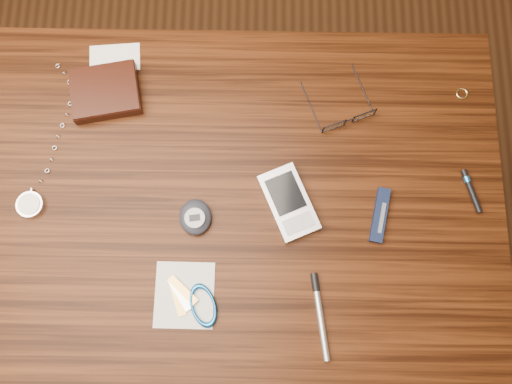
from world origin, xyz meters
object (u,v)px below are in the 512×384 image
(eyeglasses, at_px, (348,118))
(pocket_knife, at_px, (380,215))
(desk, at_px, (224,220))
(pocket_watch, at_px, (32,200))
(pda_phone, at_px, (289,203))
(silver_pen, at_px, (319,309))
(wallet_and_card, at_px, (105,91))
(pedometer, at_px, (195,217))
(notepad_keys, at_px, (194,300))

(eyeglasses, bearing_deg, pocket_knife, -73.67)
(desk, bearing_deg, pocket_watch, 178.09)
(pda_phone, bearing_deg, silver_pen, -74.23)
(desk, distance_m, pocket_knife, 0.30)
(pocket_watch, xyz_separation_m, pda_phone, (0.45, 0.00, 0.00))
(eyeglasses, bearing_deg, pda_phone, -123.92)
(wallet_and_card, bearing_deg, pda_phone, -31.13)
(eyeglasses, bearing_deg, wallet_and_card, 174.26)
(pda_phone, distance_m, pedometer, 0.16)
(wallet_and_card, height_order, pedometer, same)
(pedometer, xyz_separation_m, silver_pen, (0.21, -0.15, -0.01))
(desk, height_order, wallet_and_card, wallet_and_card)
(pocket_watch, distance_m, pocket_knife, 0.61)
(pda_phone, relative_size, pedometer, 2.04)
(pocket_watch, height_order, silver_pen, pocket_watch)
(desk, relative_size, eyeglasses, 7.21)
(pocket_watch, distance_m, silver_pen, 0.53)
(pocket_watch, xyz_separation_m, pedometer, (0.29, -0.03, 0.01))
(wallet_and_card, relative_size, pocket_knife, 1.69)
(wallet_and_card, relative_size, notepad_keys, 1.38)
(desk, relative_size, pocket_knife, 10.08)
(wallet_and_card, relative_size, pda_phone, 1.17)
(desk, height_order, notepad_keys, notepad_keys)
(pocket_watch, bearing_deg, pocket_knife, -1.69)
(pocket_watch, relative_size, pedometer, 4.21)
(pedometer, relative_size, silver_pen, 0.49)
(wallet_and_card, height_order, pda_phone, wallet_and_card)
(desk, bearing_deg, eyeglasses, 37.23)
(wallet_and_card, bearing_deg, pocket_knife, -24.21)
(wallet_and_card, bearing_deg, pocket_watch, -119.18)
(pda_phone, xyz_separation_m, notepad_keys, (-0.16, -0.17, -0.01))
(desk, xyz_separation_m, pocket_watch, (-0.33, 0.01, 0.11))
(desk, distance_m, pda_phone, 0.16)
(pedometer, bearing_deg, desk, 20.33)
(desk, bearing_deg, silver_pen, -44.67)
(wallet_and_card, distance_m, silver_pen, 0.54)
(wallet_and_card, distance_m, eyeglasses, 0.44)
(eyeglasses, bearing_deg, desk, -142.77)
(eyeglasses, bearing_deg, silver_pen, -99.33)
(pda_phone, height_order, pedometer, pedometer)
(pocket_watch, relative_size, notepad_keys, 2.43)
(pda_phone, bearing_deg, pocket_watch, -179.80)
(desk, bearing_deg, pedometer, -159.67)
(eyeglasses, distance_m, pedometer, 0.33)
(eyeglasses, distance_m, pocket_knife, 0.19)
(silver_pen, bearing_deg, pocket_knife, 56.16)
(desk, distance_m, pocket_watch, 0.35)
(pocket_knife, bearing_deg, notepad_keys, -154.73)
(desk, distance_m, wallet_and_card, 0.33)
(eyeglasses, bearing_deg, pedometer, -145.10)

